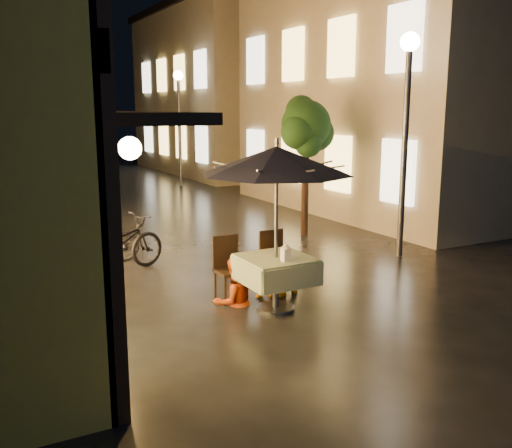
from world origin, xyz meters
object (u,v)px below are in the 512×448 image
patio_umbrella (277,161)px  table_lantern (286,252)px  streetlamp_near (407,105)px  cafe_table (276,270)px  bicycle_0 (116,245)px  person_yellow (276,250)px  person_orange (234,259)px

patio_umbrella → table_lantern: patio_umbrella is taller
streetlamp_near → cafe_table: (-3.67, -1.48, -2.33)m
patio_umbrella → bicycle_0: (-1.54, 2.92, -1.64)m
table_lantern → streetlamp_near: bearing=25.5°
streetlamp_near → bicycle_0: 5.92m
bicycle_0 → cafe_table: bearing=-170.1°
table_lantern → person_yellow: bearing=67.9°
person_orange → person_yellow: 0.77m
patio_umbrella → bicycle_0: patio_umbrella is taller
streetlamp_near → cafe_table: bearing=-158.1°
streetlamp_near → patio_umbrella: streetlamp_near is taller
streetlamp_near → patio_umbrella: (-3.67, -1.48, -0.77)m
patio_umbrella → person_orange: (-0.42, 0.51, -1.46)m
streetlamp_near → person_orange: streetlamp_near is taller
person_yellow → bicycle_0: 3.00m
person_orange → bicycle_0: size_ratio=0.71×
person_yellow → patio_umbrella: bearing=66.3°
patio_umbrella → person_yellow: patio_umbrella is taller
person_orange → person_yellow: person_yellow is taller
patio_umbrella → table_lantern: size_ratio=9.84×
person_yellow → cafe_table: bearing=66.3°
table_lantern → bicycle_0: table_lantern is taller
patio_umbrella → person_yellow: size_ratio=1.74×
cafe_table → table_lantern: bearing=-90.0°
person_yellow → person_orange: bearing=12.6°
table_lantern → bicycle_0: (-1.54, 3.19, -0.42)m
cafe_table → person_yellow: bearing=59.4°
patio_umbrella → person_orange: 1.61m
person_orange → cafe_table: bearing=126.4°
streetlamp_near → patio_umbrella: bearing=-158.1°
cafe_table → patio_umbrella: size_ratio=0.40×
patio_umbrella → person_orange: bearing=129.3°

